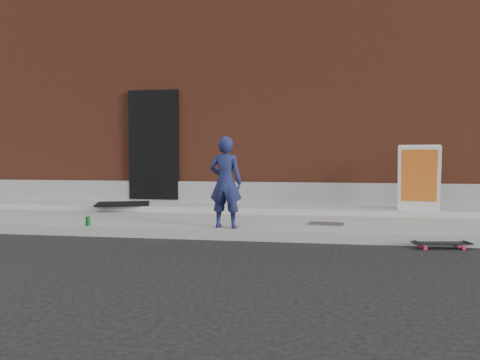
% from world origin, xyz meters
% --- Properties ---
extents(ground, '(80.00, 80.00, 0.00)m').
position_xyz_m(ground, '(0.00, 0.00, 0.00)').
color(ground, black).
rests_on(ground, ground).
extents(sidewalk, '(20.00, 3.00, 0.15)m').
position_xyz_m(sidewalk, '(0.00, 1.50, 0.07)').
color(sidewalk, gray).
rests_on(sidewalk, ground).
extents(apron, '(20.00, 1.20, 0.10)m').
position_xyz_m(apron, '(0.00, 2.40, 0.20)').
color(apron, gray).
rests_on(apron, sidewalk).
extents(building, '(20.00, 8.10, 5.00)m').
position_xyz_m(building, '(-0.00, 6.99, 2.50)').
color(building, '#602A1A').
rests_on(building, ground).
extents(child, '(0.50, 0.36, 1.30)m').
position_xyz_m(child, '(-0.55, 0.20, 0.80)').
color(child, '#191E47').
rests_on(child, sidewalk).
extents(skateboard, '(0.72, 0.30, 0.08)m').
position_xyz_m(skateboard, '(2.30, -0.12, 0.06)').
color(skateboard, red).
rests_on(skateboard, ground).
extents(pizza_sign, '(0.80, 0.90, 1.11)m').
position_xyz_m(pizza_sign, '(2.44, 1.97, 0.81)').
color(pizza_sign, silver).
rests_on(pizza_sign, apron).
extents(soda_can, '(0.09, 0.09, 0.13)m').
position_xyz_m(soda_can, '(-2.58, 0.05, 0.22)').
color(soda_can, '#1B8B31').
rests_on(soda_can, sidewalk).
extents(doormat, '(1.18, 1.07, 0.03)m').
position_xyz_m(doormat, '(-2.90, 2.04, 0.26)').
color(doormat, black).
rests_on(doormat, apron).
extents(utility_plate, '(0.54, 0.37, 0.02)m').
position_xyz_m(utility_plate, '(0.88, 0.76, 0.16)').
color(utility_plate, '#5C5B60').
rests_on(utility_plate, sidewalk).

